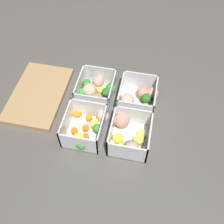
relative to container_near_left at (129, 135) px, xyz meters
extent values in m
plane|color=#56514C|center=(0.08, 0.07, -0.03)|extent=(4.00, 4.00, 0.00)
cube|color=white|center=(0.00, -0.01, -0.03)|extent=(0.14, 0.12, 0.00)
cube|color=white|center=(0.00, -0.06, 0.01)|extent=(0.14, 0.01, 0.08)
cube|color=white|center=(0.00, 0.05, 0.01)|extent=(0.14, 0.01, 0.08)
cube|color=white|center=(-0.07, -0.01, 0.01)|extent=(0.01, 0.12, 0.08)
cube|color=white|center=(0.06, -0.01, 0.01)|extent=(0.01, 0.12, 0.08)
cylinder|color=yellow|center=(-0.01, 0.03, -0.02)|extent=(0.05, 0.05, 0.01)
sphere|color=tan|center=(0.05, 0.03, 0.00)|extent=(0.06, 0.06, 0.05)
sphere|color=#D19E8C|center=(-0.04, -0.02, 0.00)|extent=(0.07, 0.07, 0.05)
cylinder|color=#DBC647|center=(0.00, -0.03, -0.02)|extent=(0.04, 0.04, 0.02)
cylinder|color=orange|center=(-0.05, -0.05, -0.02)|extent=(0.02, 0.02, 0.01)
cylinder|color=yellow|center=(-0.04, 0.01, -0.02)|extent=(0.04, 0.04, 0.01)
cylinder|color=#DBC647|center=(0.02, -0.04, -0.02)|extent=(0.04, 0.04, 0.02)
cube|color=white|center=(0.15, -0.01, -0.03)|extent=(0.14, 0.12, 0.00)
cube|color=white|center=(0.15, -0.06, 0.01)|extent=(0.14, 0.01, 0.08)
cube|color=white|center=(0.15, 0.05, 0.01)|extent=(0.14, 0.01, 0.08)
cube|color=white|center=(0.09, -0.01, 0.01)|extent=(0.01, 0.12, 0.08)
cube|color=white|center=(0.22, -0.01, 0.01)|extent=(0.01, 0.12, 0.08)
sphere|color=beige|center=(0.14, 0.03, 0.00)|extent=(0.05, 0.05, 0.05)
cylinder|color=#407A37|center=(0.16, -0.03, -0.02)|extent=(0.01, 0.01, 0.01)
sphere|color=#2D7228|center=(0.16, -0.03, 0.00)|extent=(0.03, 0.03, 0.03)
sphere|color=tan|center=(0.18, -0.02, 0.00)|extent=(0.06, 0.06, 0.04)
cylinder|color=#DBC647|center=(0.09, 0.03, -0.02)|extent=(0.04, 0.04, 0.02)
cylinder|color=#DBC647|center=(0.13, -0.04, -0.02)|extent=(0.05, 0.05, 0.01)
sphere|color=#D19E8C|center=(0.19, -0.06, 0.00)|extent=(0.06, 0.06, 0.04)
cube|color=white|center=(0.00, 0.14, -0.03)|extent=(0.14, 0.12, 0.00)
cube|color=white|center=(0.00, 0.08, 0.01)|extent=(0.14, 0.01, 0.08)
cube|color=white|center=(0.00, 0.20, 0.01)|extent=(0.14, 0.01, 0.08)
cube|color=white|center=(-0.07, 0.14, 0.01)|extent=(0.01, 0.12, 0.08)
cube|color=white|center=(0.06, 0.14, 0.01)|extent=(0.01, 0.12, 0.08)
cylinder|color=#519448|center=(0.00, 0.10, -0.02)|extent=(0.01, 0.01, 0.01)
sphere|color=#42933D|center=(0.00, 0.10, 0.00)|extent=(0.03, 0.03, 0.03)
cylinder|color=orange|center=(0.05, 0.14, -0.02)|extent=(0.03, 0.03, 0.02)
cylinder|color=orange|center=(-0.01, 0.17, -0.02)|extent=(0.03, 0.03, 0.01)
cylinder|color=orange|center=(0.01, 0.14, -0.02)|extent=(0.03, 0.03, 0.01)
cylinder|color=#DBC647|center=(0.03, 0.11, -0.02)|extent=(0.05, 0.05, 0.02)
sphere|color=beige|center=(0.06, 0.10, 0.00)|extent=(0.06, 0.06, 0.04)
cylinder|color=#519448|center=(-0.06, 0.14, -0.02)|extent=(0.01, 0.01, 0.01)
sphere|color=#42933D|center=(-0.06, 0.14, 0.00)|extent=(0.04, 0.04, 0.04)
cylinder|color=orange|center=(-0.03, 0.13, -0.02)|extent=(0.03, 0.03, 0.01)
cylinder|color=orange|center=(0.06, 0.19, -0.02)|extent=(0.03, 0.03, 0.01)
cylinder|color=#DBC647|center=(-0.03, 0.15, -0.02)|extent=(0.04, 0.04, 0.01)
cube|color=white|center=(0.15, 0.14, -0.03)|extent=(0.14, 0.12, 0.00)
cube|color=white|center=(0.15, 0.08, 0.01)|extent=(0.14, 0.01, 0.08)
cube|color=white|center=(0.15, 0.20, 0.01)|extent=(0.14, 0.01, 0.08)
cube|color=white|center=(0.09, 0.14, 0.01)|extent=(0.01, 0.12, 0.08)
cube|color=white|center=(0.22, 0.14, 0.01)|extent=(0.01, 0.12, 0.08)
cylinder|color=yellow|center=(0.13, 0.15, -0.02)|extent=(0.05, 0.05, 0.01)
cylinder|color=#DBC647|center=(0.18, 0.13, -0.02)|extent=(0.05, 0.05, 0.01)
sphere|color=#D19E8C|center=(0.20, 0.14, 0.00)|extent=(0.06, 0.06, 0.04)
sphere|color=tan|center=(0.11, 0.11, -0.01)|extent=(0.04, 0.04, 0.04)
sphere|color=tan|center=(0.11, 0.13, 0.00)|extent=(0.06, 0.06, 0.05)
sphere|color=beige|center=(0.15, 0.16, 0.00)|extent=(0.07, 0.07, 0.05)
cylinder|color=#49883F|center=(0.18, 0.18, -0.02)|extent=(0.01, 0.01, 0.02)
sphere|color=#388433|center=(0.18, 0.18, 0.00)|extent=(0.03, 0.03, 0.03)
cylinder|color=#407A37|center=(0.15, 0.11, -0.01)|extent=(0.01, 0.01, 0.02)
sphere|color=#2D7228|center=(0.15, 0.11, 0.01)|extent=(0.03, 0.03, 0.03)
cylinder|color=#519448|center=(0.14, 0.19, -0.02)|extent=(0.01, 0.01, 0.01)
sphere|color=#42933D|center=(0.14, 0.19, 0.00)|extent=(0.03, 0.03, 0.03)
cylinder|color=#519448|center=(0.17, 0.09, -0.02)|extent=(0.01, 0.01, 0.02)
sphere|color=#42933D|center=(0.17, 0.09, 0.01)|extent=(0.04, 0.04, 0.04)
cube|color=tan|center=(0.11, 0.34, -0.02)|extent=(0.28, 0.18, 0.02)
camera|label=1|loc=(-0.42, -0.03, 0.71)|focal=42.00mm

